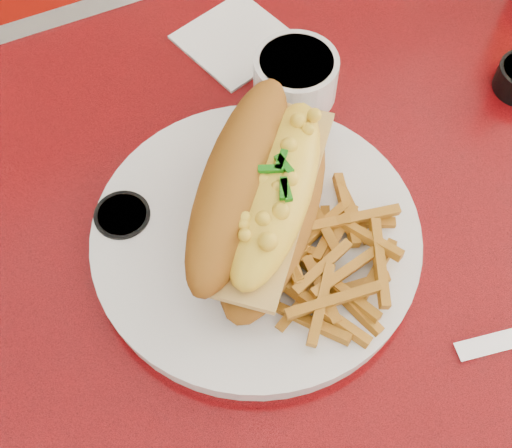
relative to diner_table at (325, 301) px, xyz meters
name	(u,v)px	position (x,y,z in m)	size (l,w,h in m)	color
ground	(298,434)	(0.00, 0.00, -0.61)	(8.00, 8.00, 0.00)	beige
diner_table	(325,301)	(0.00, 0.00, 0.00)	(1.23, 0.83, 0.77)	red
booth_bench_far	(131,44)	(0.00, 0.81, -0.32)	(1.20, 0.51, 0.90)	maroon
dinner_plate	(256,239)	(-0.08, 0.02, 0.17)	(0.41, 0.41, 0.02)	white
mac_hoagie	(262,194)	(-0.07, 0.03, 0.23)	(0.24, 0.26, 0.11)	#9B5D19
fries_pile	(331,261)	(-0.03, -0.04, 0.20)	(0.12, 0.11, 0.04)	orange
fork	(317,250)	(-0.04, -0.02, 0.18)	(0.09, 0.15, 0.00)	silver
gravy_ramekin	(296,76)	(0.04, 0.18, 0.19)	(0.12, 0.12, 0.05)	white
sauce_cup_left	(124,221)	(-0.19, 0.09, 0.18)	(0.07, 0.07, 0.03)	black
paper_napkin	(236,40)	(0.01, 0.28, 0.16)	(0.11, 0.11, 0.00)	white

